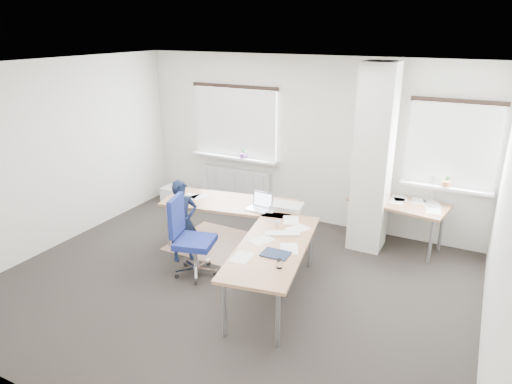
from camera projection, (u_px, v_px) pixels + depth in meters
The scene contains 8 objects.
ground at pixel (231, 284), 6.06m from camera, with size 6.00×6.00×0.00m, color black.
room_shell at pixel (259, 150), 5.76m from camera, with size 6.04×5.04×2.82m.
floor_mat at pixel (220, 244), 7.17m from camera, with size 1.42×1.20×0.01m, color #906A4E.
white_crate at pixel (175, 195), 8.84m from camera, with size 0.49×0.34×0.29m, color white.
desk_main at pixel (252, 224), 6.21m from camera, with size 2.82×2.63×0.96m.
desk_side at pixel (399, 204), 6.89m from camera, with size 1.50×0.93×1.22m.
task_chair at pixel (193, 254), 6.20m from camera, with size 0.63×0.61×1.12m.
person at pixel (182, 221), 6.51m from camera, with size 0.44×0.29×1.21m, color black.
Camera 1 is at (2.70, -4.54, 3.22)m, focal length 32.00 mm.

